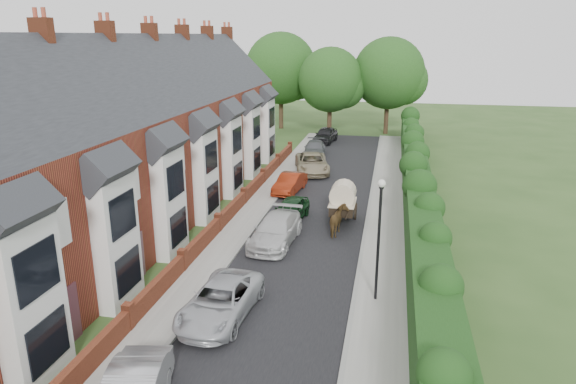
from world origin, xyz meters
name	(u,v)px	position (x,y,z in m)	size (l,w,h in m)	color
ground	(272,347)	(0.00, 0.00, 0.00)	(140.00, 140.00, 0.00)	#2D4C1E
road	(309,232)	(-0.50, 11.00, 0.01)	(6.00, 58.00, 0.02)	black
pavement_hedge_side	(384,237)	(3.60, 11.00, 0.06)	(2.20, 58.00, 0.12)	gray
pavement_house_side	(241,226)	(-4.35, 11.00, 0.06)	(1.70, 58.00, 0.12)	gray
kerb_hedge_side	(364,235)	(2.55, 11.00, 0.07)	(0.18, 58.00, 0.13)	gray
kerb_house_side	(255,227)	(-3.55, 11.00, 0.07)	(0.18, 58.00, 0.13)	gray
hedge	(421,212)	(5.40, 11.00, 1.60)	(2.10, 58.00, 2.85)	#173511
terrace_row	(119,149)	(-10.87, 9.98, 4.47)	(9.05, 40.50, 11.50)	maroon
garden_wall_row	(218,225)	(-5.35, 10.00, 0.46)	(0.35, 40.35, 1.10)	brown
lamppost	(379,225)	(3.40, 4.00, 3.30)	(0.32, 0.32, 5.16)	black
tree_far_left	(334,81)	(-2.65, 40.08, 5.71)	(7.14, 6.80, 9.29)	#332316
tree_far_right	(392,75)	(3.39, 42.08, 6.31)	(7.98, 7.60, 10.31)	#332316
tree_far_back	(285,70)	(-8.59, 43.08, 6.62)	(8.40, 8.00, 10.82)	#332316
car_silver_b	(221,301)	(-2.37, 1.60, 0.67)	(2.23, 4.84, 1.35)	#B7B9BF
car_white	(276,230)	(-1.93, 9.17, 0.72)	(2.01, 4.95, 1.44)	silver
car_green	(290,210)	(-1.85, 12.60, 0.66)	(1.56, 3.88, 1.32)	#0F3315
car_red	(290,183)	(-3.00, 18.20, 0.65)	(1.38, 3.96, 1.30)	maroon
car_beige	(312,163)	(-2.35, 23.82, 0.74)	(2.46, 5.34, 1.48)	tan
car_grey	(315,149)	(-3.00, 29.55, 0.66)	(1.85, 4.55, 1.32)	#525459
car_black	(325,135)	(-2.87, 35.84, 0.76)	(1.79, 4.45, 1.52)	black
horse	(339,221)	(1.14, 10.97, 0.79)	(0.85, 1.87, 1.58)	brown
horse_cart	(343,199)	(1.14, 12.99, 1.40)	(1.53, 3.39, 2.44)	black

